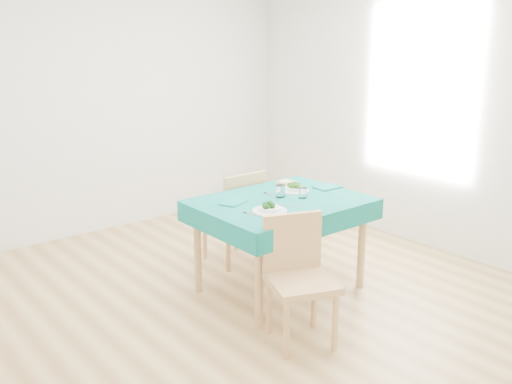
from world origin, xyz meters
TOP-DOWN VIEW (x-y plane):
  - room_shell at (0.00, 0.00)m, footprint 4.02×4.52m
  - table at (0.21, -0.04)m, footprint 1.28×0.97m
  - chair_near at (-0.21, -0.74)m, footprint 0.55×0.58m
  - chair_far at (0.29, 0.70)m, footprint 0.44×0.48m
  - bowl_near at (-0.05, -0.22)m, footprint 0.25×0.25m
  - bowl_far at (0.47, 0.07)m, footprint 0.24×0.24m
  - fork_near at (-0.19, -0.20)m, footprint 0.08×0.17m
  - knife_near at (0.15, -0.20)m, footprint 0.08×0.21m
  - fork_far at (0.24, 0.11)m, footprint 0.05×0.18m
  - knife_far at (0.68, -0.03)m, footprint 0.03×0.20m
  - napkin_near at (-0.13, 0.12)m, footprint 0.24×0.20m
  - napkin_far at (0.76, -0.02)m, footprint 0.23×0.16m
  - tumbler_center at (0.26, 0.02)m, footprint 0.08×0.08m
  - tumbler_side at (0.38, -0.11)m, footprint 0.06×0.06m
  - side_plate at (0.58, 0.30)m, footprint 0.18×0.18m
  - bread_slice at (0.58, 0.30)m, footprint 0.13×0.13m

SIDE VIEW (x-z plane):
  - table at x=0.21m, z-range 0.00..0.76m
  - chair_near at x=-0.21m, z-range 0.00..1.04m
  - chair_far at x=0.29m, z-range 0.00..1.10m
  - fork_near at x=-0.19m, z-range 0.76..0.76m
  - fork_far at x=0.24m, z-range 0.76..0.76m
  - knife_far at x=0.68m, z-range 0.76..0.76m
  - knife_near at x=0.15m, z-range 0.76..0.76m
  - side_plate at x=0.58m, z-range 0.76..0.77m
  - napkin_near at x=-0.13m, z-range 0.76..0.77m
  - napkin_far at x=0.76m, z-range 0.76..0.77m
  - bread_slice at x=0.58m, z-range 0.77..0.78m
  - bowl_far at x=0.47m, z-range 0.76..0.83m
  - bowl_near at x=-0.05m, z-range 0.76..0.84m
  - tumbler_side at x=0.38m, z-range 0.76..0.84m
  - tumbler_center at x=0.26m, z-range 0.76..0.86m
  - room_shell at x=0.00m, z-range -0.02..2.71m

